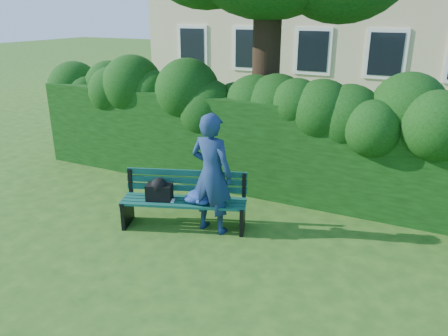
% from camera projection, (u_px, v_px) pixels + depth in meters
% --- Properties ---
extents(ground, '(80.00, 80.00, 0.00)m').
position_uv_depth(ground, '(207.00, 237.00, 6.84)').
color(ground, '#254F18').
rests_on(ground, ground).
extents(hedge, '(10.00, 1.00, 1.80)m').
position_uv_depth(hedge, '(261.00, 145.00, 8.39)').
color(hedge, black).
rests_on(hedge, ground).
extents(park_bench, '(2.06, 1.20, 0.89)m').
position_uv_depth(park_bench, '(184.00, 198.00, 7.02)').
color(park_bench, '#0D433B').
rests_on(park_bench, ground).
extents(man_reading, '(0.74, 0.52, 1.93)m').
position_uv_depth(man_reading, '(212.00, 174.00, 6.73)').
color(man_reading, navy).
rests_on(man_reading, ground).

